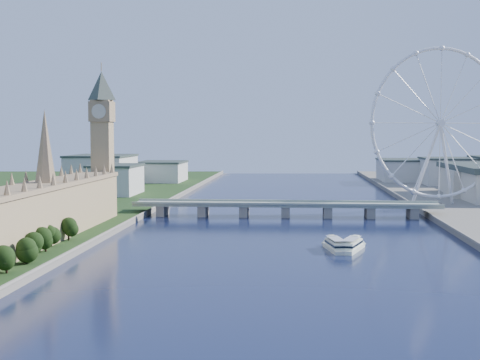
# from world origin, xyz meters

# --- Properties ---
(ground) EXTENTS (2000.00, 2000.00, 0.00)m
(ground) POSITION_xyz_m (0.00, 0.00, 0.00)
(ground) COLOR #192246
(ground) RESTS_ON ground
(parliament_range) EXTENTS (24.00, 200.00, 70.00)m
(parliament_range) POSITION_xyz_m (-128.00, 170.00, 18.48)
(parliament_range) COLOR tan
(parliament_range) RESTS_ON ground
(big_ben) EXTENTS (20.02, 20.02, 110.00)m
(big_ben) POSITION_xyz_m (-128.00, 278.00, 66.57)
(big_ben) COLOR tan
(big_ben) RESTS_ON ground
(westminster_bridge) EXTENTS (220.00, 22.00, 9.50)m
(westminster_bridge) POSITION_xyz_m (0.00, 300.00, 6.63)
(westminster_bridge) COLOR gray
(westminster_bridge) RESTS_ON ground
(london_eye) EXTENTS (113.60, 39.12, 124.30)m
(london_eye) POSITION_xyz_m (119.98, 355.08, 67.52)
(london_eye) COLOR silver
(london_eye) RESTS_ON ground
(city_skyline) EXTENTS (505.00, 280.00, 32.00)m
(city_skyline) POSITION_xyz_m (39.22, 560.08, 16.96)
(city_skyline) COLOR beige
(city_skyline) RESTS_ON ground
(tour_boat_near) EXTENTS (17.68, 32.23, 6.94)m
(tour_boat_near) POSITION_xyz_m (35.38, 160.80, 0.00)
(tour_boat_near) COLOR white
(tour_boat_near) RESTS_ON ground
(tour_boat_far) EXTENTS (13.55, 31.81, 6.83)m
(tour_boat_far) POSITION_xyz_m (27.47, 160.81, 0.00)
(tour_boat_far) COLOR beige
(tour_boat_far) RESTS_ON ground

